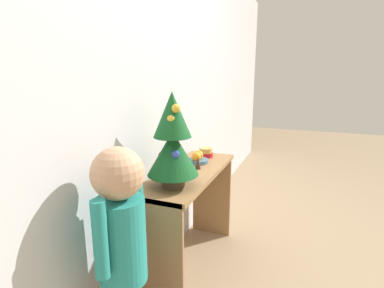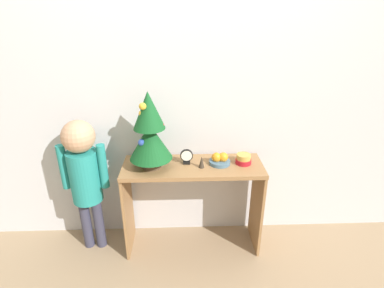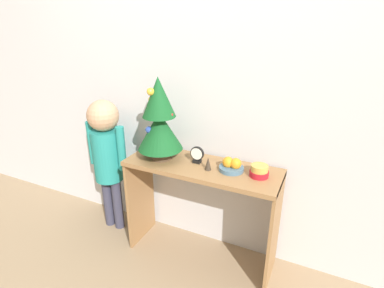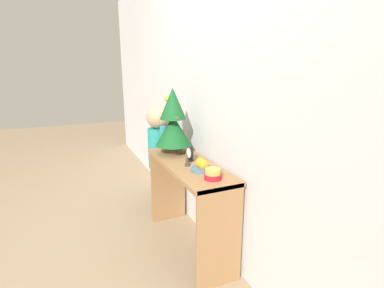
{
  "view_description": "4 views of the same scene",
  "coord_description": "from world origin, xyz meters",
  "px_view_note": "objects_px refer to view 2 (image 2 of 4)",
  "views": [
    {
      "loc": [
        -1.82,
        -0.55,
        1.39
      ],
      "look_at": [
        0.08,
        0.19,
        0.9
      ],
      "focal_mm": 28.0,
      "sensor_mm": 36.0,
      "label": 1
    },
    {
      "loc": [
        -0.08,
        -1.76,
        1.76
      ],
      "look_at": [
        -0.01,
        0.16,
        0.91
      ],
      "focal_mm": 28.0,
      "sensor_mm": 36.0,
      "label": 2
    },
    {
      "loc": [
        0.7,
        -1.44,
        1.59
      ],
      "look_at": [
        -0.06,
        0.16,
        0.88
      ],
      "focal_mm": 28.0,
      "sensor_mm": 36.0,
      "label": 3
    },
    {
      "loc": [
        2.02,
        -0.68,
        1.47
      ],
      "look_at": [
        0.07,
        0.18,
        0.9
      ],
      "focal_mm": 28.0,
      "sensor_mm": 36.0,
      "label": 4
    }
  ],
  "objects_px": {
    "mini_tree": "(150,132)",
    "figurine": "(202,162)",
    "fruit_bowl": "(220,160)",
    "singing_bowl": "(243,159)",
    "desk_clock": "(187,157)",
    "child_figure": "(84,170)"
  },
  "relations": [
    {
      "from": "mini_tree",
      "to": "figurine",
      "type": "distance_m",
      "value": 0.43
    },
    {
      "from": "fruit_bowl",
      "to": "figurine",
      "type": "distance_m",
      "value": 0.15
    },
    {
      "from": "mini_tree",
      "to": "singing_bowl",
      "type": "xyz_separation_m",
      "value": [
        0.67,
        0.03,
        -0.24
      ]
    },
    {
      "from": "fruit_bowl",
      "to": "figurine",
      "type": "bearing_deg",
      "value": -158.9
    },
    {
      "from": "desk_clock",
      "to": "figurine",
      "type": "relative_size",
      "value": 1.3
    },
    {
      "from": "desk_clock",
      "to": "figurine",
      "type": "height_order",
      "value": "desk_clock"
    },
    {
      "from": "mini_tree",
      "to": "fruit_bowl",
      "type": "relative_size",
      "value": 3.59
    },
    {
      "from": "singing_bowl",
      "to": "figurine",
      "type": "bearing_deg",
      "value": -170.79
    },
    {
      "from": "figurine",
      "to": "child_figure",
      "type": "height_order",
      "value": "child_figure"
    },
    {
      "from": "singing_bowl",
      "to": "child_figure",
      "type": "bearing_deg",
      "value": -179.92
    },
    {
      "from": "singing_bowl",
      "to": "fruit_bowl",
      "type": "bearing_deg",
      "value": 179.21
    },
    {
      "from": "desk_clock",
      "to": "mini_tree",
      "type": "bearing_deg",
      "value": -170.48
    },
    {
      "from": "desk_clock",
      "to": "singing_bowl",
      "type": "bearing_deg",
      "value": -1.98
    },
    {
      "from": "mini_tree",
      "to": "figurine",
      "type": "bearing_deg",
      "value": -3.64
    },
    {
      "from": "fruit_bowl",
      "to": "child_figure",
      "type": "distance_m",
      "value": 1.0
    },
    {
      "from": "mini_tree",
      "to": "child_figure",
      "type": "xyz_separation_m",
      "value": [
        -0.5,
        0.03,
        -0.31
      ]
    },
    {
      "from": "fruit_bowl",
      "to": "singing_bowl",
      "type": "distance_m",
      "value": 0.18
    },
    {
      "from": "singing_bowl",
      "to": "child_figure",
      "type": "relative_size",
      "value": 0.11
    },
    {
      "from": "singing_bowl",
      "to": "child_figure",
      "type": "xyz_separation_m",
      "value": [
        -1.17,
        -0.0,
        -0.07
      ]
    },
    {
      "from": "fruit_bowl",
      "to": "child_figure",
      "type": "xyz_separation_m",
      "value": [
        -1.0,
        -0.0,
        -0.07
      ]
    },
    {
      "from": "child_figure",
      "to": "fruit_bowl",
      "type": "bearing_deg",
      "value": 0.23
    },
    {
      "from": "figurine",
      "to": "fruit_bowl",
      "type": "bearing_deg",
      "value": 21.1
    }
  ]
}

